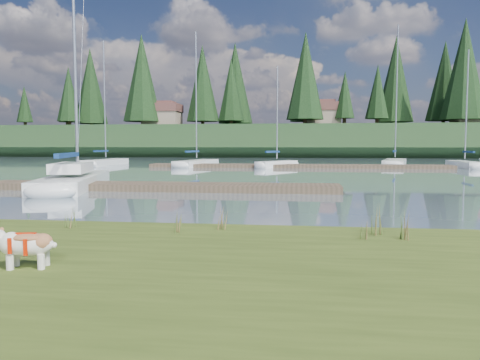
# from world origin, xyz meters

# --- Properties ---
(ground) EXTENTS (200.00, 200.00, 0.00)m
(ground) POSITION_xyz_m (0.00, 30.00, 0.00)
(ground) COLOR gray
(ground) RESTS_ON ground
(bank) EXTENTS (60.00, 9.00, 0.35)m
(bank) POSITION_xyz_m (0.00, -6.00, 0.17)
(bank) COLOR #3F5019
(bank) RESTS_ON ground
(ridge) EXTENTS (200.00, 20.00, 5.00)m
(ridge) POSITION_xyz_m (0.00, 73.00, 2.50)
(ridge) COLOR #1B3319
(ridge) RESTS_ON ground
(bulldog) EXTENTS (0.90, 0.46, 0.53)m
(bulldog) POSITION_xyz_m (-1.39, -5.27, 0.68)
(bulldog) COLOR silver
(bulldog) RESTS_ON bank
(sailboat_main) EXTENTS (4.60, 10.31, 14.45)m
(sailboat_main) POSITION_xyz_m (-8.53, 10.55, 0.42)
(sailboat_main) COLOR silver
(sailboat_main) RESTS_ON ground
(dock_near) EXTENTS (16.00, 2.00, 0.30)m
(dock_near) POSITION_xyz_m (-4.00, 9.00, 0.15)
(dock_near) COLOR #4C3D2C
(dock_near) RESTS_ON ground
(dock_far) EXTENTS (26.00, 2.20, 0.30)m
(dock_far) POSITION_xyz_m (2.00, 30.00, 0.15)
(dock_far) COLOR #4C3D2C
(dock_far) RESTS_ON ground
(sailboat_bg_0) EXTENTS (1.88, 8.48, 12.19)m
(sailboat_bg_0) POSITION_xyz_m (-16.78, 33.84, 0.32)
(sailboat_bg_0) COLOR silver
(sailboat_bg_0) RESTS_ON ground
(sailboat_bg_1) EXTENTS (3.09, 8.57, 12.50)m
(sailboat_bg_1) POSITION_xyz_m (-7.21, 32.55, 0.33)
(sailboat_bg_1) COLOR silver
(sailboat_bg_1) RESTS_ON ground
(sailboat_bg_2) EXTENTS (3.99, 5.59, 9.02)m
(sailboat_bg_2) POSITION_xyz_m (0.49, 30.88, 0.34)
(sailboat_bg_2) COLOR silver
(sailboat_bg_2) RESTS_ON ground
(sailboat_bg_3) EXTENTS (4.04, 9.56, 13.64)m
(sailboat_bg_3) POSITION_xyz_m (11.69, 37.02, 0.32)
(sailboat_bg_3) COLOR silver
(sailboat_bg_3) RESTS_ON ground
(sailboat_bg_4) EXTENTS (1.47, 6.94, 10.32)m
(sailboat_bg_4) POSITION_xyz_m (16.58, 32.63, 0.33)
(sailboat_bg_4) COLOR silver
(sailboat_bg_4) RESTS_ON ground
(weed_0) EXTENTS (0.17, 0.14, 0.54)m
(weed_0) POSITION_xyz_m (0.05, -2.56, 0.58)
(weed_0) COLOR #475B23
(weed_0) RESTS_ON bank
(weed_1) EXTENTS (0.17, 0.14, 0.48)m
(weed_1) POSITION_xyz_m (0.78, -2.13, 0.55)
(weed_1) COLOR #475B23
(weed_1) RESTS_ON bank
(weed_2) EXTENTS (0.17, 0.14, 0.59)m
(weed_2) POSITION_xyz_m (3.67, -2.29, 0.60)
(weed_2) COLOR #475B23
(weed_2) RESTS_ON bank
(weed_3) EXTENTS (0.17, 0.14, 0.56)m
(weed_3) POSITION_xyz_m (-2.29, -2.31, 0.59)
(weed_3) COLOR #475B23
(weed_3) RESTS_ON bank
(weed_4) EXTENTS (0.17, 0.14, 0.35)m
(weed_4) POSITION_xyz_m (3.38, -2.70, 0.50)
(weed_4) COLOR #475B23
(weed_4) RESTS_ON bank
(weed_5) EXTENTS (0.17, 0.14, 0.60)m
(weed_5) POSITION_xyz_m (4.07, -2.70, 0.60)
(weed_5) COLOR #475B23
(weed_5) RESTS_ON bank
(mud_lip) EXTENTS (60.00, 0.50, 0.14)m
(mud_lip) POSITION_xyz_m (0.00, -1.60, 0.07)
(mud_lip) COLOR #33281C
(mud_lip) RESTS_ON ground
(conifer_1) EXTENTS (4.40, 4.40, 11.30)m
(conifer_1) POSITION_xyz_m (-40.00, 71.00, 11.28)
(conifer_1) COLOR #382619
(conifer_1) RESTS_ON ridge
(conifer_2) EXTENTS (6.60, 6.60, 16.05)m
(conifer_2) POSITION_xyz_m (-25.00, 68.00, 13.54)
(conifer_2) COLOR #382619
(conifer_2) RESTS_ON ridge
(conifer_3) EXTENTS (4.84, 4.84, 12.25)m
(conifer_3) POSITION_xyz_m (-10.00, 72.00, 11.74)
(conifer_3) COLOR #382619
(conifer_3) RESTS_ON ridge
(conifer_4) EXTENTS (6.16, 6.16, 15.10)m
(conifer_4) POSITION_xyz_m (3.00, 66.00, 13.09)
(conifer_4) COLOR #382619
(conifer_4) RESTS_ON ridge
(conifer_5) EXTENTS (3.96, 3.96, 10.35)m
(conifer_5) POSITION_xyz_m (15.00, 70.00, 10.83)
(conifer_5) COLOR #382619
(conifer_5) RESTS_ON ridge
(conifer_6) EXTENTS (7.04, 7.04, 17.00)m
(conifer_6) POSITION_xyz_m (28.00, 68.00, 13.99)
(conifer_6) COLOR #382619
(conifer_6) RESTS_ON ridge
(house_0) EXTENTS (6.30, 5.30, 4.65)m
(house_0) POSITION_xyz_m (-22.00, 70.00, 7.31)
(house_0) COLOR gray
(house_0) RESTS_ON ridge
(house_1) EXTENTS (6.30, 5.30, 4.65)m
(house_1) POSITION_xyz_m (6.00, 71.00, 7.31)
(house_1) COLOR gray
(house_1) RESTS_ON ridge
(house_2) EXTENTS (6.30, 5.30, 4.65)m
(house_2) POSITION_xyz_m (30.00, 69.00, 7.31)
(house_2) COLOR gray
(house_2) RESTS_ON ridge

